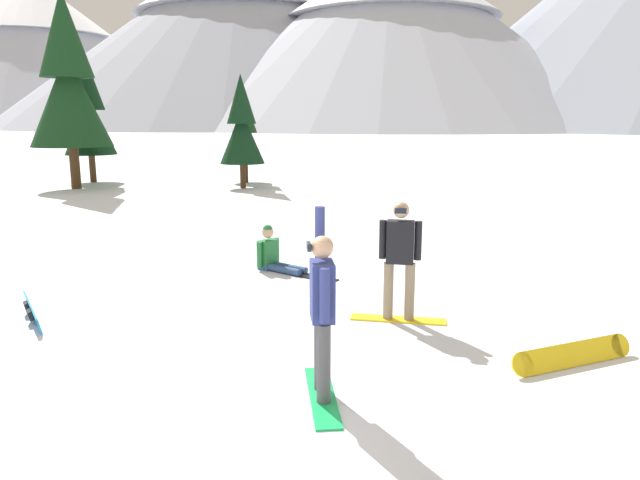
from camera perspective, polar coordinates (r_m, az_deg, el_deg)
name	(u,v)px	position (r m, az deg, el deg)	size (l,w,h in m)	color
ground_plane	(184,418)	(6.48, -13.02, -16.40)	(800.00, 800.00, 0.00)	white
snowboarder_foreground	(322,311)	(6.35, 0.21, -6.84)	(0.34, 1.48, 2.08)	#19B259
snowboarder_midground	(400,258)	(8.88, 7.72, -1.74)	(1.47, 0.61, 1.82)	yellow
snowboarder_background	(275,255)	(11.93, -4.37, -1.48)	(1.60, 1.44, 0.91)	#335184
loose_snowboard_near_right	(31,311)	(10.11, -26.11, -6.15)	(0.94, 1.62, 0.26)	#1E8CD8
loose_snowboard_far_spare	(573,354)	(8.11, 23.21, -10.08)	(1.84, 0.79, 0.28)	yellow
pine_tree_tall	(245,135)	(28.51, -7.26, 10.04)	(1.77, 1.77, 4.14)	#472D19
pine_tree_short	(88,113)	(30.50, -21.47, 11.35)	(2.39, 2.39, 5.99)	#472D19
pine_tree_broad	(68,82)	(27.94, -23.18, 13.83)	(3.39, 3.39, 8.28)	#472D19
pine_tree_leaning	(242,127)	(26.21, -7.58, 10.81)	(1.95, 1.95, 4.90)	#472D19
peak_central_summit	(35,49)	(274.82, -25.81, 16.31)	(139.60, 139.60, 58.64)	#B2B7C6
peak_east_ridge	(245,32)	(214.99, -7.30, 19.28)	(163.89, 163.89, 61.02)	#9EA3B2
peak_west_ridge	(391,34)	(186.95, 6.91, 19.12)	(140.71, 140.71, 52.74)	#B2B7C6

